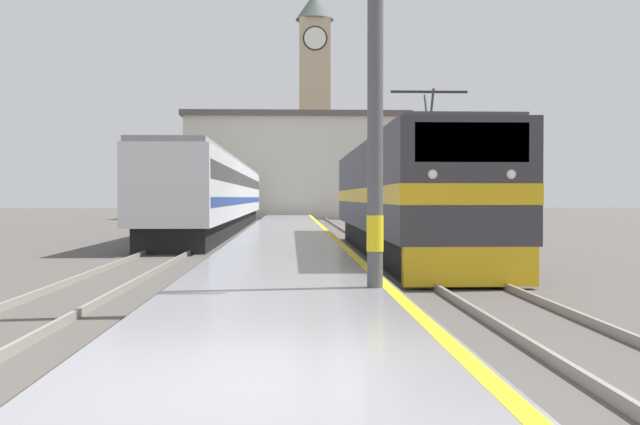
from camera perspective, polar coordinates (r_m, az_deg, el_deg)
ground_plane at (r=36.44m, az=-2.49°, el=-1.83°), size 200.00×200.00×0.00m
platform at (r=31.43m, az=-2.52°, el=-1.94°), size 3.84×140.00×0.40m
rail_track_near at (r=31.65m, az=4.36°, el=-2.23°), size 2.84×140.00×0.16m
rail_track_far at (r=31.70m, az=-9.57°, el=-2.24°), size 2.84×140.00×0.16m
locomotive_train at (r=24.56m, az=6.28°, el=1.18°), size 2.92×18.95×4.71m
passenger_train at (r=42.97m, az=-7.65°, el=1.40°), size 2.92×37.75×3.88m
catenary_mast at (r=12.74m, az=4.59°, el=13.49°), size 2.55×0.28×8.50m
clock_tower at (r=82.81m, az=-0.41°, el=8.76°), size 4.16×4.16×24.29m
station_building at (r=69.57m, az=-1.82°, el=3.50°), size 20.12×10.43×9.45m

